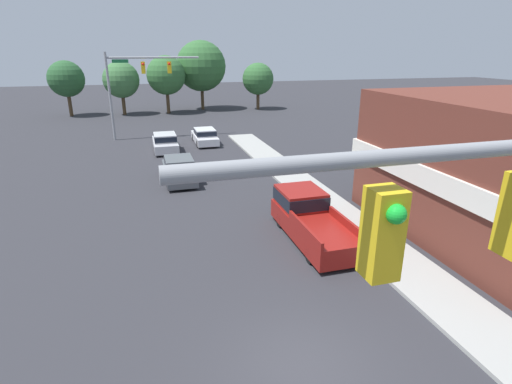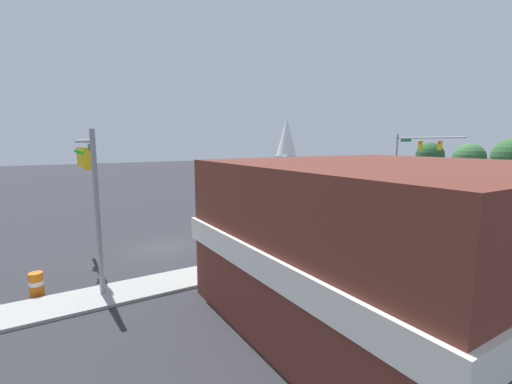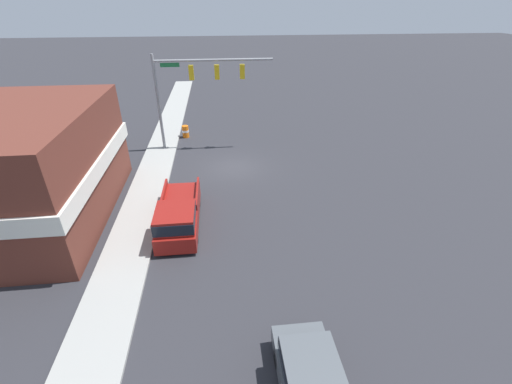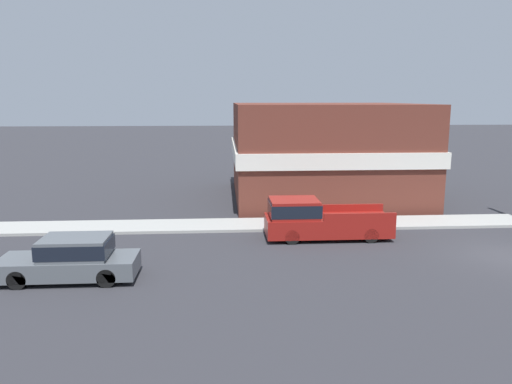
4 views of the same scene
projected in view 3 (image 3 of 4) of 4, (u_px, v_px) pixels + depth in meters
The scene contains 5 objects.
ground_plane at pixel (234, 168), 25.19m from camera, with size 200.00×200.00×0.00m, color #2D2D33.
sidewalk_curb at pixel (154, 171), 24.61m from camera, with size 2.40×60.00×0.14m.
near_signal_assembly at pixel (196, 79), 25.93m from camera, with size 8.99×0.49×7.37m.
pickup_truck_parked at pixel (178, 215), 18.02m from camera, with size 2.02×5.77×1.86m.
construction_barrel at pixel (186, 131), 30.41m from camera, with size 0.59×0.59×1.06m.
Camera 3 is at (0.87, 22.81, 10.91)m, focal length 24.00 mm.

